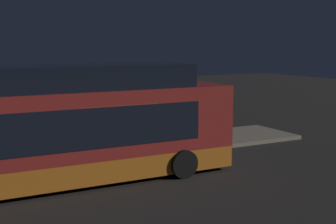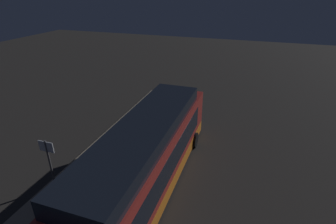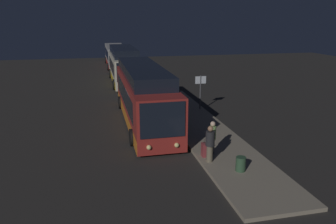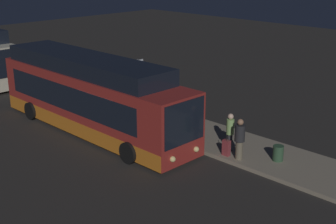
{
  "view_description": "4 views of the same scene",
  "coord_description": "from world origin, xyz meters",
  "px_view_note": "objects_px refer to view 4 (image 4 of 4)",
  "views": [
    {
      "loc": [
        -5.21,
        -14.0,
        4.33
      ],
      "look_at": [
        2.58,
        0.63,
        1.89
      ],
      "focal_mm": 50.0,
      "sensor_mm": 36.0,
      "label": 1
    },
    {
      "loc": [
        -11.43,
        -4.14,
        8.99
      ],
      "look_at": [
        2.58,
        0.63,
        1.89
      ],
      "focal_mm": 28.0,
      "sensor_mm": 36.0,
      "label": 2
    },
    {
      "loc": [
        18.74,
        -3.0,
        6.64
      ],
      "look_at": [
        2.58,
        0.63,
        1.89
      ],
      "focal_mm": 35.0,
      "sensor_mm": 36.0,
      "label": 3
    },
    {
      "loc": [
        15.78,
        -12.71,
        8.18
      ],
      "look_at": [
        2.58,
        0.63,
        1.89
      ],
      "focal_mm": 50.0,
      "sensor_mm": 36.0,
      "label": 4
    }
  ],
  "objects_px": {
    "passenger_waiting": "(230,130)",
    "passenger_with_bags": "(240,138)",
    "suitcase": "(226,148)",
    "passenger_boarding": "(153,108)",
    "sign_post": "(138,74)",
    "bus_lead": "(91,98)",
    "trash_bin": "(278,153)"
  },
  "relations": [
    {
      "from": "trash_bin",
      "to": "suitcase",
      "type": "bearing_deg",
      "value": -149.48
    },
    {
      "from": "passenger_waiting",
      "to": "passenger_with_bags",
      "type": "xyz_separation_m",
      "value": [
        0.81,
        -0.41,
        0.0
      ]
    },
    {
      "from": "passenger_with_bags",
      "to": "trash_bin",
      "type": "distance_m",
      "value": 1.71
    },
    {
      "from": "passenger_waiting",
      "to": "passenger_boarding",
      "type": "bearing_deg",
      "value": -90.68
    },
    {
      "from": "passenger_with_bags",
      "to": "suitcase",
      "type": "relative_size",
      "value": 1.89
    },
    {
      "from": "passenger_waiting",
      "to": "trash_bin",
      "type": "height_order",
      "value": "passenger_waiting"
    },
    {
      "from": "passenger_with_bags",
      "to": "trash_bin",
      "type": "bearing_deg",
      "value": -69.18
    },
    {
      "from": "bus_lead",
      "to": "trash_bin",
      "type": "bearing_deg",
      "value": 19.02
    },
    {
      "from": "suitcase",
      "to": "trash_bin",
      "type": "xyz_separation_m",
      "value": [
        1.84,
        1.08,
        -0.02
      ]
    },
    {
      "from": "suitcase",
      "to": "sign_post",
      "type": "xyz_separation_m",
      "value": [
        -8.37,
        2.53,
        1.28
      ]
    },
    {
      "from": "bus_lead",
      "to": "sign_post",
      "type": "height_order",
      "value": "bus_lead"
    },
    {
      "from": "passenger_with_bags",
      "to": "sign_post",
      "type": "relative_size",
      "value": 0.7
    },
    {
      "from": "bus_lead",
      "to": "suitcase",
      "type": "bearing_deg",
      "value": 15.56
    },
    {
      "from": "passenger_boarding",
      "to": "passenger_waiting",
      "type": "bearing_deg",
      "value": -98.79
    },
    {
      "from": "passenger_boarding",
      "to": "suitcase",
      "type": "xyz_separation_m",
      "value": [
        4.93,
        -0.42,
        -0.53
      ]
    },
    {
      "from": "bus_lead",
      "to": "sign_post",
      "type": "xyz_separation_m",
      "value": [
        -1.58,
        4.42,
        0.13
      ]
    },
    {
      "from": "passenger_with_bags",
      "to": "bus_lead",
      "type": "bearing_deg",
      "value": 86.9
    },
    {
      "from": "passenger_waiting",
      "to": "suitcase",
      "type": "bearing_deg",
      "value": 21.68
    },
    {
      "from": "passenger_boarding",
      "to": "suitcase",
      "type": "bearing_deg",
      "value": -104.57
    },
    {
      "from": "passenger_boarding",
      "to": "passenger_with_bags",
      "type": "bearing_deg",
      "value": -103.2
    },
    {
      "from": "passenger_with_bags",
      "to": "suitcase",
      "type": "height_order",
      "value": "passenger_with_bags"
    },
    {
      "from": "passenger_with_bags",
      "to": "passenger_waiting",
      "type": "bearing_deg",
      "value": 44.82
    },
    {
      "from": "passenger_with_bags",
      "to": "trash_bin",
      "type": "relative_size",
      "value": 2.69
    },
    {
      "from": "passenger_waiting",
      "to": "sign_post",
      "type": "height_order",
      "value": "sign_post"
    },
    {
      "from": "suitcase",
      "to": "sign_post",
      "type": "relative_size",
      "value": 0.37
    },
    {
      "from": "bus_lead",
      "to": "passenger_boarding",
      "type": "distance_m",
      "value": 3.03
    },
    {
      "from": "bus_lead",
      "to": "passenger_waiting",
      "type": "xyz_separation_m",
      "value": [
        6.58,
        2.39,
        -0.57
      ]
    },
    {
      "from": "passenger_with_bags",
      "to": "suitcase",
      "type": "xyz_separation_m",
      "value": [
        -0.6,
        -0.08,
        -0.59
      ]
    },
    {
      "from": "bus_lead",
      "to": "passenger_with_bags",
      "type": "distance_m",
      "value": 7.67
    },
    {
      "from": "passenger_waiting",
      "to": "sign_post",
      "type": "bearing_deg",
      "value": -105.55
    },
    {
      "from": "passenger_waiting",
      "to": "suitcase",
      "type": "relative_size",
      "value": 1.82
    },
    {
      "from": "passenger_boarding",
      "to": "trash_bin",
      "type": "relative_size",
      "value": 2.52
    }
  ]
}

